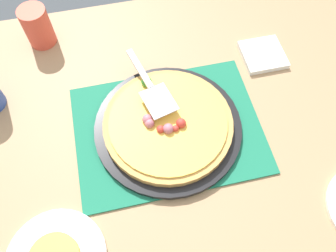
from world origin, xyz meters
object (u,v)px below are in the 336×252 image
pizza_pan (168,127)px  cup_corner (37,26)px  pizza (168,123)px  pizza_server (151,87)px  napkin_stack (263,55)px

pizza_pan → cup_corner: 0.49m
pizza → cup_corner: 0.49m
pizza_server → pizza: bearing=104.1°
pizza → cup_corner: size_ratio=2.75×
pizza → pizza_server: (0.02, -0.09, 0.04)m
pizza_pan → napkin_stack: 0.37m
pizza → pizza_server: bearing=-75.9°
pizza_pan → cup_corner: (0.30, -0.38, 0.05)m
pizza → napkin_stack: bearing=-151.4°
pizza → cup_corner: cup_corner is taller
pizza_pan → cup_corner: bearing=-51.9°
pizza_pan → pizza: pizza is taller
pizza_server → napkin_stack: 0.37m
napkin_stack → cup_corner: bearing=-18.0°
cup_corner → pizza_server: bearing=133.8°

